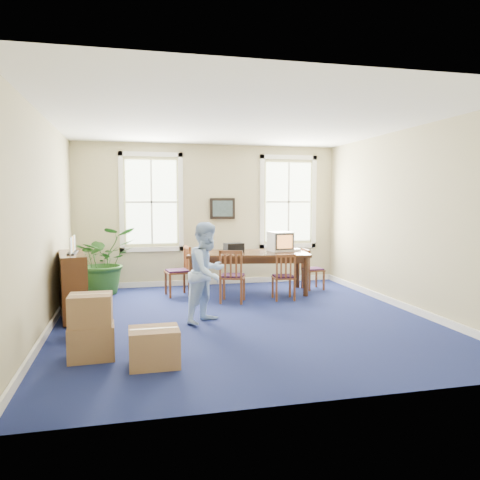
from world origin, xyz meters
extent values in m
plane|color=navy|center=(0.00, 0.00, 0.00)|extent=(6.50, 6.50, 0.00)
plane|color=white|center=(0.00, 0.00, 3.20)|extent=(6.50, 6.50, 0.00)
plane|color=tan|center=(0.00, 3.25, 1.60)|extent=(6.50, 0.00, 6.50)
plane|color=tan|center=(0.00, -3.25, 1.60)|extent=(6.50, 0.00, 6.50)
plane|color=tan|center=(-3.00, 0.00, 1.60)|extent=(0.00, 6.50, 6.50)
plane|color=tan|center=(3.00, 0.00, 1.60)|extent=(0.00, 6.50, 6.50)
cube|color=white|center=(0.00, 3.22, 0.06)|extent=(6.00, 0.04, 0.12)
cube|color=white|center=(-2.97, 0.00, 0.06)|extent=(0.04, 6.50, 0.12)
cube|color=white|center=(2.97, 0.00, 0.06)|extent=(0.04, 6.50, 0.12)
cube|color=white|center=(1.70, 2.12, 0.88)|extent=(0.16, 0.19, 0.05)
cube|color=black|center=(0.34, 2.18, 0.95)|extent=(0.43, 0.33, 0.19)
imported|color=#A9CAFA|center=(-0.59, -0.06, 0.80)|extent=(0.98, 0.98, 1.60)
cube|color=#3F2211|center=(-2.72, 0.74, 0.53)|extent=(0.61, 1.39, 1.06)
imported|color=#1F4918|center=(-2.31, 2.66, 0.70)|extent=(1.55, 1.45, 1.40)
camera|label=1|loc=(-1.77, -7.34, 1.96)|focal=35.00mm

